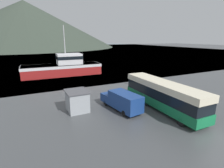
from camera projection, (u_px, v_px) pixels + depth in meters
ground_plane at (224, 139)px, 15.27m from camera, size 400.00×400.00×0.00m
water_surface at (46, 49)px, 137.82m from camera, size 240.00×240.00×0.00m
hill_backdrop at (25, 24)px, 156.91m from camera, size 157.27×157.27×40.42m
tour_bus at (162, 94)px, 21.40m from camera, size 2.84×12.46×3.44m
delivery_van at (122, 100)px, 21.27m from camera, size 2.83×6.60×2.28m
fishing_boat at (64, 67)px, 41.26m from camera, size 17.96×6.18×11.31m
storage_bin at (189, 101)px, 22.86m from camera, size 1.11×1.44×1.12m
dock_kiosk at (77, 101)px, 21.00m from camera, size 2.57×2.94×2.52m
mooring_bollard at (129, 82)px, 33.37m from camera, size 0.33×0.33×0.91m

